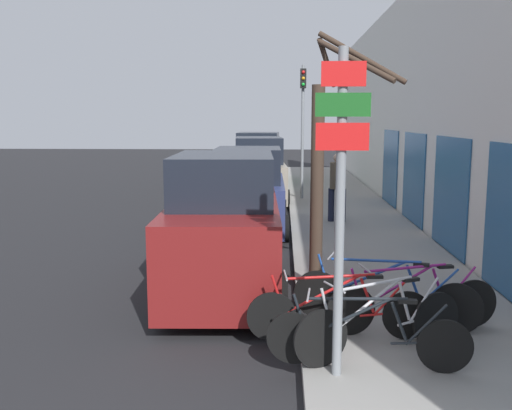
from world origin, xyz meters
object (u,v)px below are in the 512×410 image
(parked_car_1, at_px, (248,194))
(bicycle_0, at_px, (368,337))
(pedestrian_near, at_px, (337,182))
(signpost, at_px, (340,199))
(street_tree, at_px, (322,170))
(bicycle_1, at_px, (381,324))
(bicycle_3, at_px, (413,303))
(parked_car_3, at_px, (259,161))
(parked_car_0, at_px, (225,229))
(bicycle_4, at_px, (385,297))
(parked_car_2, at_px, (259,173))
(bicycle_2, at_px, (340,311))
(traffic_light, at_px, (303,114))

(parked_car_1, bearing_deg, bicycle_0, -79.01)
(pedestrian_near, bearing_deg, signpost, 104.25)
(street_tree, bearing_deg, bicycle_1, -78.41)
(bicycle_3, bearing_deg, parked_car_3, -2.99)
(bicycle_3, bearing_deg, street_tree, 19.47)
(signpost, bearing_deg, parked_car_3, 94.93)
(signpost, height_order, bicycle_1, signpost)
(parked_car_0, xyz_separation_m, pedestrian_near, (2.42, 5.82, 0.14))
(bicycle_4, distance_m, parked_car_2, 12.52)
(pedestrian_near, bearing_deg, parked_car_0, 87.04)
(bicycle_1, xyz_separation_m, parked_car_1, (-2.01, 8.07, 0.44))
(bicycle_2, relative_size, parked_car_3, 0.54)
(bicycle_4, relative_size, parked_car_0, 0.51)
(parked_car_1, relative_size, pedestrian_near, 2.31)
(pedestrian_near, bearing_deg, bicycle_3, 111.28)
(bicycle_4, distance_m, traffic_light, 12.46)
(parked_car_0, distance_m, traffic_light, 10.55)
(pedestrian_near, bearing_deg, bicycle_1, 107.54)
(bicycle_0, bearing_deg, bicycle_1, -24.74)
(parked_car_1, bearing_deg, bicycle_4, -73.70)
(bicycle_4, bearing_deg, parked_car_2, 26.45)
(signpost, distance_m, bicycle_4, 2.28)
(traffic_light, bearing_deg, parked_car_0, -99.04)
(bicycle_0, height_order, bicycle_4, bicycle_4)
(bicycle_1, bearing_deg, bicycle_0, 124.20)
(bicycle_1, height_order, parked_car_3, parked_car_3)
(bicycle_4, height_order, parked_car_1, parked_car_1)
(parked_car_0, distance_m, parked_car_3, 15.49)
(parked_car_2, bearing_deg, bicycle_2, -86.92)
(signpost, distance_m, bicycle_2, 1.83)
(bicycle_4, bearing_deg, parked_car_0, 66.31)
(street_tree, bearing_deg, parked_car_2, 97.65)
(bicycle_4, bearing_deg, street_tree, 41.43)
(bicycle_4, height_order, parked_car_3, parked_car_3)
(parked_car_3, distance_m, pedestrian_near, 10.00)
(pedestrian_near, xyz_separation_m, traffic_light, (-0.79, 4.42, 1.83))
(bicycle_3, bearing_deg, parked_car_2, -0.42)
(parked_car_1, height_order, parked_car_3, parked_car_3)
(traffic_light, bearing_deg, bicycle_4, -86.77)
(bicycle_2, xyz_separation_m, bicycle_4, (0.64, 0.53, 0.02))
(bicycle_4, distance_m, street_tree, 2.33)
(bicycle_2, bearing_deg, parked_car_3, 1.40)
(signpost, distance_m, bicycle_3, 2.31)
(bicycle_4, bearing_deg, bicycle_0, 179.12)
(bicycle_2, bearing_deg, parked_car_0, 29.79)
(bicycle_4, bearing_deg, pedestrian_near, 15.67)
(parked_car_2, relative_size, pedestrian_near, 2.58)
(bicycle_3, xyz_separation_m, parked_car_3, (-2.74, 17.63, 0.51))
(bicycle_0, relative_size, traffic_light, 0.50)
(parked_car_2, bearing_deg, signpost, -87.91)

